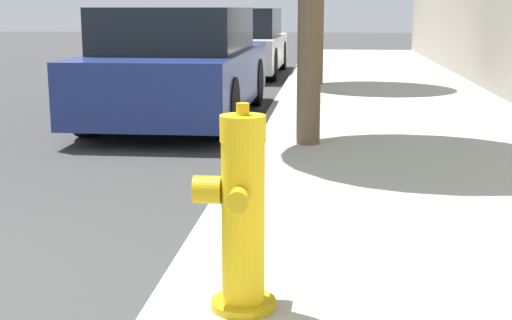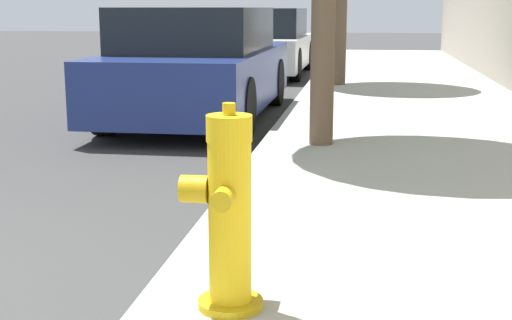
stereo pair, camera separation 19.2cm
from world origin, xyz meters
TOP-DOWN VIEW (x-y plane):
  - fire_hydrant at (2.62, 0.32)m, footprint 0.35×0.38m
  - parked_car_near at (1.07, 6.48)m, footprint 1.79×4.54m
  - parked_car_mid at (1.06, 12.78)m, footprint 1.74×4.45m

SIDE VIEW (x-z plane):
  - fire_hydrant at x=2.62m, z-range 0.12..1.01m
  - parked_car_mid at x=1.06m, z-range -0.03..1.39m
  - parked_car_near at x=1.07m, z-range -0.02..1.41m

